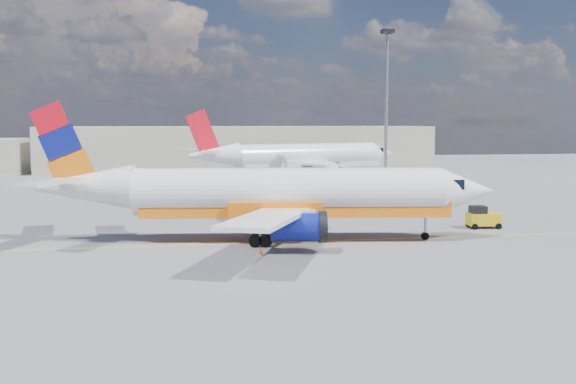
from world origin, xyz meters
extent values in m
plane|color=slate|center=(0.00, 0.00, 0.00)|extent=(240.00, 240.00, 0.00)
cube|color=yellow|center=(0.00, 3.00, 0.01)|extent=(70.00, 0.15, 0.01)
cube|color=beige|center=(5.00, 75.00, 4.00)|extent=(70.00, 14.00, 8.00)
cylinder|color=white|center=(2.03, 3.59, 3.70)|extent=(22.87, 6.50, 3.49)
cone|color=white|center=(15.26, 1.79, 3.70)|extent=(4.54, 4.01, 3.49)
cone|color=white|center=(-12.73, 5.59, 4.06)|extent=(7.57, 4.26, 3.32)
cube|color=black|center=(13.84, 1.99, 4.26)|extent=(2.05, 2.58, 0.72)
cube|color=orange|center=(2.54, 3.52, 2.52)|extent=(22.78, 5.89, 1.23)
cube|color=white|center=(1.47, 10.92, 2.77)|extent=(4.61, 12.62, 0.83)
cube|color=white|center=(-0.47, -3.33, 2.77)|extent=(7.62, 12.67, 0.83)
cylinder|color=navy|center=(3.16, 8.10, 1.80)|extent=(3.93, 2.43, 1.95)
cylinder|color=navy|center=(1.91, -1.06, 1.80)|extent=(3.93, 2.43, 1.95)
cylinder|color=black|center=(4.79, 7.88, 1.80)|extent=(0.80, 2.21, 2.16)
cylinder|color=black|center=(3.54, -1.28, 1.80)|extent=(0.80, 2.21, 2.16)
cube|color=orange|center=(-14.26, 5.80, 7.19)|extent=(4.82, 0.95, 6.41)
cube|color=white|center=(-13.82, 9.06, 4.73)|extent=(3.14, 5.46, 0.18)
cube|color=white|center=(-14.70, 2.54, 4.73)|extent=(4.27, 5.61, 0.18)
cylinder|color=#93949B|center=(12.21, 2.21, 1.28)|extent=(0.21, 0.21, 2.16)
cylinder|color=black|center=(12.21, 2.21, 0.29)|extent=(0.60, 0.32, 0.58)
cylinder|color=black|center=(0.32, 6.31, 0.46)|extent=(0.97, 0.51, 0.92)
cylinder|color=black|center=(-0.34, 1.42, 0.46)|extent=(0.97, 0.51, 0.92)
cylinder|color=white|center=(13.37, 52.58, 3.78)|extent=(23.11, 10.38, 3.57)
cone|color=white|center=(26.39, 56.70, 3.78)|extent=(5.08, 4.67, 3.57)
cone|color=white|center=(-1.15, 47.98, 4.15)|extent=(8.03, 5.45, 3.39)
cube|color=black|center=(24.99, 56.25, 4.36)|extent=(2.43, 2.84, 0.74)
cube|color=white|center=(13.87, 52.73, 2.57)|extent=(22.92, 9.78, 1.26)
cube|color=white|center=(9.65, 59.11, 2.84)|extent=(9.46, 12.50, 0.84)
cube|color=white|center=(14.09, 45.09, 2.84)|extent=(4.14, 12.79, 0.84)
cylinder|color=white|center=(12.44, 57.24, 1.84)|extent=(4.21, 3.04, 2.00)
cylinder|color=white|center=(15.30, 48.23, 1.84)|extent=(4.21, 3.04, 2.00)
cylinder|color=black|center=(14.05, 57.75, 1.84)|extent=(1.17, 2.26, 2.21)
cylinder|color=black|center=(16.90, 48.74, 1.84)|extent=(1.17, 2.26, 2.21)
cube|color=red|center=(-2.65, 47.50, 7.35)|extent=(4.80, 1.79, 6.56)
cube|color=white|center=(-3.67, 50.71, 4.83)|extent=(4.93, 5.62, 0.19)
cube|color=white|center=(-1.64, 44.30, 4.83)|extent=(2.35, 5.27, 0.19)
cylinder|color=#93949B|center=(23.38, 55.75, 1.31)|extent=(0.24, 0.24, 2.21)
cylinder|color=black|center=(23.38, 55.75, 0.29)|extent=(0.64, 0.42, 0.59)
cylinder|color=black|center=(10.61, 54.35, 0.47)|extent=(1.02, 0.67, 0.95)
cylinder|color=black|center=(12.13, 49.54, 0.47)|extent=(1.02, 0.67, 0.95)
cylinder|color=black|center=(18.05, 7.26, 0.25)|extent=(0.52, 0.24, 0.50)
cylinder|color=black|center=(17.94, 5.85, 0.25)|extent=(0.52, 0.24, 0.50)
cylinder|color=black|center=(20.06, 7.11, 0.25)|extent=(0.52, 0.24, 0.50)
cylinder|color=black|center=(19.96, 5.70, 0.25)|extent=(0.52, 0.24, 0.50)
cube|color=gold|center=(19.00, 6.48, 0.76)|extent=(2.72, 1.60, 1.01)
cube|color=black|center=(18.50, 6.51, 1.56)|extent=(1.30, 1.30, 0.61)
cube|color=white|center=(-0.68, -1.46, 0.02)|extent=(0.37, 0.37, 0.04)
cone|color=#FF450A|center=(-0.68, -1.46, 0.28)|extent=(0.32, 0.32, 0.49)
cylinder|color=#93949B|center=(21.44, 39.90, 10.18)|extent=(0.45, 0.45, 20.35)
cube|color=black|center=(21.44, 39.90, 20.66)|extent=(1.53, 1.53, 0.51)
camera|label=1|loc=(-5.83, -42.82, 8.79)|focal=40.00mm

